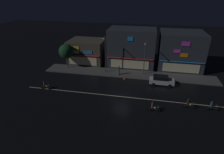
{
  "coord_description": "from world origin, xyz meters",
  "views": [
    {
      "loc": [
        3.67,
        -25.54,
        15.54
      ],
      "look_at": [
        -2.35,
        4.19,
        1.32
      ],
      "focal_mm": 30.06,
      "sensor_mm": 36.0,
      "label": 1
    }
  ],
  "objects_px": {
    "pedestrian_on_sidewalk": "(118,71)",
    "motorcycle_lead": "(45,86)",
    "streetlamp_west": "(105,52)",
    "traffic_cone": "(124,78)",
    "motorcycle_trailing_far": "(212,107)",
    "streetlamp_mid": "(145,55)",
    "motorcycle_opposite_lane": "(188,104)",
    "parked_car_near_kerb": "(161,80)",
    "motorcycle_following": "(153,107)"
  },
  "relations": [
    {
      "from": "streetlamp_west",
      "to": "motorcycle_opposite_lane",
      "type": "relative_size",
      "value": 3.87
    },
    {
      "from": "pedestrian_on_sidewalk",
      "to": "motorcycle_opposite_lane",
      "type": "relative_size",
      "value": 1.0
    },
    {
      "from": "streetlamp_mid",
      "to": "traffic_cone",
      "type": "xyz_separation_m",
      "value": [
        -3.41,
        -2.8,
        -3.81
      ]
    },
    {
      "from": "pedestrian_on_sidewalk",
      "to": "motorcycle_trailing_far",
      "type": "height_order",
      "value": "pedestrian_on_sidewalk"
    },
    {
      "from": "parked_car_near_kerb",
      "to": "motorcycle_following",
      "type": "bearing_deg",
      "value": 80.75
    },
    {
      "from": "parked_car_near_kerb",
      "to": "motorcycle_opposite_lane",
      "type": "height_order",
      "value": "parked_car_near_kerb"
    },
    {
      "from": "motorcycle_following",
      "to": "traffic_cone",
      "type": "height_order",
      "value": "motorcycle_following"
    },
    {
      "from": "pedestrian_on_sidewalk",
      "to": "motorcycle_opposite_lane",
      "type": "height_order",
      "value": "pedestrian_on_sidewalk"
    },
    {
      "from": "streetlamp_mid",
      "to": "pedestrian_on_sidewalk",
      "type": "xyz_separation_m",
      "value": [
        -4.83,
        -1.19,
        -3.07
      ]
    },
    {
      "from": "streetlamp_west",
      "to": "streetlamp_mid",
      "type": "height_order",
      "value": "streetlamp_west"
    },
    {
      "from": "streetlamp_mid",
      "to": "traffic_cone",
      "type": "bearing_deg",
      "value": -140.6
    },
    {
      "from": "motorcycle_trailing_far",
      "to": "motorcycle_opposite_lane",
      "type": "bearing_deg",
      "value": 6.55
    },
    {
      "from": "traffic_cone",
      "to": "pedestrian_on_sidewalk",
      "type": "bearing_deg",
      "value": 131.49
    },
    {
      "from": "motorcycle_lead",
      "to": "motorcycle_following",
      "type": "distance_m",
      "value": 18.3
    },
    {
      "from": "motorcycle_trailing_far",
      "to": "pedestrian_on_sidewalk",
      "type": "bearing_deg",
      "value": -26.57
    },
    {
      "from": "streetlamp_west",
      "to": "parked_car_near_kerb",
      "type": "relative_size",
      "value": 1.71
    },
    {
      "from": "motorcycle_opposite_lane",
      "to": "motorcycle_trailing_far",
      "type": "relative_size",
      "value": 1.0
    },
    {
      "from": "streetlamp_west",
      "to": "motorcycle_lead",
      "type": "xyz_separation_m",
      "value": [
        -8.47,
        -8.87,
        -3.83
      ]
    },
    {
      "from": "motorcycle_lead",
      "to": "motorcycle_following",
      "type": "xyz_separation_m",
      "value": [
        18.06,
        -2.96,
        0.0
      ]
    },
    {
      "from": "streetlamp_west",
      "to": "motorcycle_opposite_lane",
      "type": "distance_m",
      "value": 18.11
    },
    {
      "from": "streetlamp_mid",
      "to": "motorcycle_following",
      "type": "distance_m",
      "value": 12.84
    },
    {
      "from": "streetlamp_west",
      "to": "streetlamp_mid",
      "type": "distance_m",
      "value": 7.7
    },
    {
      "from": "motorcycle_lead",
      "to": "motorcycle_trailing_far",
      "type": "xyz_separation_m",
      "value": [
        26.17,
        -1.11,
        0.0
      ]
    },
    {
      "from": "traffic_cone",
      "to": "parked_car_near_kerb",
      "type": "bearing_deg",
      "value": -6.74
    },
    {
      "from": "motorcycle_following",
      "to": "motorcycle_trailing_far",
      "type": "bearing_deg",
      "value": -158.76
    },
    {
      "from": "streetlamp_west",
      "to": "pedestrian_on_sidewalk",
      "type": "height_order",
      "value": "streetlamp_west"
    },
    {
      "from": "parked_car_near_kerb",
      "to": "motorcycle_following",
      "type": "distance_m",
      "value": 8.74
    },
    {
      "from": "streetlamp_west",
      "to": "pedestrian_on_sidewalk",
      "type": "relative_size",
      "value": 3.88
    },
    {
      "from": "motorcycle_lead",
      "to": "traffic_cone",
      "type": "relative_size",
      "value": 3.45
    },
    {
      "from": "streetlamp_mid",
      "to": "motorcycle_lead",
      "type": "relative_size",
      "value": 3.49
    },
    {
      "from": "streetlamp_west",
      "to": "motorcycle_trailing_far",
      "type": "distance_m",
      "value": 20.67
    },
    {
      "from": "streetlamp_mid",
      "to": "traffic_cone",
      "type": "distance_m",
      "value": 5.83
    },
    {
      "from": "pedestrian_on_sidewalk",
      "to": "parked_car_near_kerb",
      "type": "distance_m",
      "value": 8.5
    },
    {
      "from": "streetlamp_west",
      "to": "parked_car_near_kerb",
      "type": "xyz_separation_m",
      "value": [
        11.0,
        -3.21,
        -3.6
      ]
    },
    {
      "from": "streetlamp_mid",
      "to": "motorcycle_opposite_lane",
      "type": "height_order",
      "value": "streetlamp_mid"
    },
    {
      "from": "motorcycle_lead",
      "to": "parked_car_near_kerb",
      "type": "bearing_deg",
      "value": -157.74
    },
    {
      "from": "motorcycle_following",
      "to": "motorcycle_trailing_far",
      "type": "distance_m",
      "value": 8.31
    },
    {
      "from": "streetlamp_west",
      "to": "motorcycle_following",
      "type": "bearing_deg",
      "value": -50.97
    },
    {
      "from": "motorcycle_following",
      "to": "streetlamp_west",
      "type": "bearing_deg",
      "value": -42.59
    },
    {
      "from": "motorcycle_following",
      "to": "motorcycle_trailing_far",
      "type": "height_order",
      "value": "same"
    },
    {
      "from": "motorcycle_opposite_lane",
      "to": "streetlamp_west",
      "type": "bearing_deg",
      "value": -28.91
    },
    {
      "from": "motorcycle_trailing_far",
      "to": "parked_car_near_kerb",
      "type": "bearing_deg",
      "value": -40.17
    },
    {
      "from": "streetlamp_west",
      "to": "traffic_cone",
      "type": "relative_size",
      "value": 13.39
    },
    {
      "from": "streetlamp_west",
      "to": "motorcycle_trailing_far",
      "type": "height_order",
      "value": "streetlamp_west"
    },
    {
      "from": "pedestrian_on_sidewalk",
      "to": "motorcycle_opposite_lane",
      "type": "xyz_separation_m",
      "value": [
        11.72,
        -9.25,
        -0.38
      ]
    },
    {
      "from": "motorcycle_trailing_far",
      "to": "traffic_cone",
      "type": "height_order",
      "value": "motorcycle_trailing_far"
    },
    {
      "from": "pedestrian_on_sidewalk",
      "to": "motorcycle_trailing_far",
      "type": "relative_size",
      "value": 1.0
    },
    {
      "from": "parked_car_near_kerb",
      "to": "traffic_cone",
      "type": "height_order",
      "value": "parked_car_near_kerb"
    },
    {
      "from": "motorcycle_opposite_lane",
      "to": "motorcycle_trailing_far",
      "type": "distance_m",
      "value": 3.13
    },
    {
      "from": "pedestrian_on_sidewalk",
      "to": "motorcycle_lead",
      "type": "bearing_deg",
      "value": -96.23
    }
  ]
}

